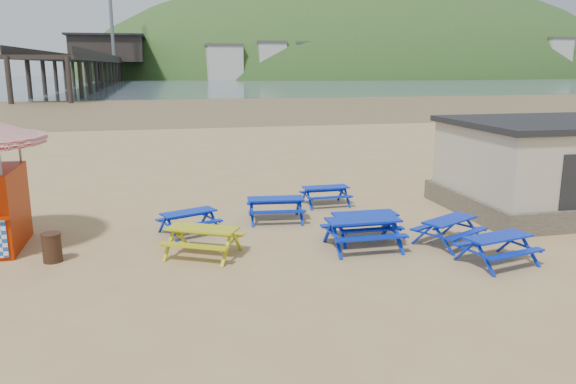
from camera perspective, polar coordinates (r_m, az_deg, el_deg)
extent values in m
plane|color=tan|center=(16.58, -1.96, -4.65)|extent=(400.00, 400.00, 0.00)
plane|color=brown|center=(70.77, -10.65, 8.53)|extent=(400.00, 400.00, 0.00)
plane|color=#455763|center=(185.63, -12.29, 10.94)|extent=(400.00, 400.00, 0.00)
cube|color=#093EB6|center=(17.08, -10.06, -2.03)|extent=(1.74, 1.20, 0.05)
cube|color=#093EB6|center=(17.62, -10.79, -2.45)|extent=(1.58, 0.83, 0.05)
cube|color=#093EB6|center=(16.68, -9.22, -3.26)|extent=(1.58, 0.83, 0.05)
cube|color=#093EB6|center=(18.17, -1.27, -0.69)|extent=(1.88, 0.90, 0.05)
cube|color=#093EB6|center=(18.82, -1.44, -1.10)|extent=(1.83, 0.45, 0.05)
cube|color=#093EB6|center=(17.66, -1.08, -2.03)|extent=(1.83, 0.45, 0.05)
cube|color=#093EB6|center=(20.26, 3.85, 0.49)|extent=(1.65, 0.68, 0.05)
cube|color=#093EB6|center=(20.82, 3.37, 0.11)|extent=(1.64, 0.27, 0.05)
cube|color=#093EB6|center=(19.81, 4.33, -0.56)|extent=(1.64, 0.27, 0.05)
cube|color=#093EB6|center=(15.54, 7.65, -2.82)|extent=(2.02, 0.79, 0.06)
cube|color=#093EB6|center=(16.23, 6.80, -3.27)|extent=(2.01, 0.29, 0.06)
cube|color=#093EB6|center=(15.03, 8.50, -4.64)|extent=(2.01, 0.29, 0.06)
cube|color=#093EB6|center=(15.22, 20.60, -4.28)|extent=(1.87, 1.07, 0.05)
cube|color=#093EB6|center=(15.68, 18.97, -4.71)|extent=(1.77, 0.64, 0.05)
cube|color=#093EB6|center=(14.93, 22.15, -5.84)|extent=(1.77, 0.64, 0.05)
cube|color=#093EB6|center=(16.44, 16.10, -2.73)|extent=(1.87, 1.43, 0.05)
cube|color=#093EB6|center=(16.82, 14.38, -3.24)|extent=(1.66, 1.04, 0.05)
cube|color=#093EB6|center=(16.23, 17.76, -4.05)|extent=(1.66, 1.04, 0.05)
cube|color=#ACAF0A|center=(15.00, -8.67, -3.69)|extent=(1.97, 1.50, 0.05)
cube|color=#ACAF0A|center=(15.62, -7.74, -4.09)|extent=(1.76, 1.09, 0.05)
cube|color=#ACAF0A|center=(14.55, -9.60, -5.43)|extent=(1.76, 1.09, 0.05)
cylinder|color=#3E2216|center=(15.71, -22.85, -5.27)|extent=(0.49, 0.49, 0.74)
cylinder|color=#3E2216|center=(15.61, -22.97, -3.95)|extent=(0.52, 0.52, 0.03)
cube|color=#665B4C|center=(21.84, 25.61, -0.70)|extent=(7.40, 5.40, 0.70)
cube|color=#B9B39B|center=(21.58, 25.99, 3.18)|extent=(7.00, 5.00, 2.30)
cube|color=black|center=(21.44, 26.30, 6.34)|extent=(7.30, 5.30, 0.20)
cube|color=black|center=(18.79, 27.04, 0.43)|extent=(0.90, 0.06, 2.00)
cube|color=black|center=(191.13, -17.93, 12.47)|extent=(9.00, 220.00, 0.60)
cube|color=black|center=(202.16, -17.76, 13.60)|extent=(22.00, 30.00, 8.00)
cube|color=black|center=(202.31, -17.84, 14.81)|extent=(24.00, 32.00, 0.60)
cylinder|color=slate|center=(180.57, -17.54, 16.97)|extent=(1.00, 1.00, 28.00)
ellipsoid|color=#2D4C1E|center=(262.99, 7.85, 9.38)|extent=(264.00, 144.00, 108.00)
cube|color=#093EB6|center=(16.38, 7.82, -2.25)|extent=(1.86, 0.74, 0.05)
cube|color=#093EB6|center=(17.02, 7.08, -2.66)|extent=(1.85, 0.28, 0.05)
cube|color=#093EB6|center=(15.91, 8.54, -3.81)|extent=(1.85, 0.28, 0.05)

